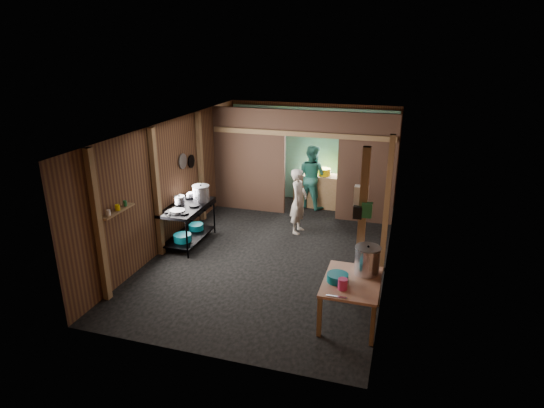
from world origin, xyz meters
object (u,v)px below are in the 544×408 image
(prep_table, at_px, (351,300))
(pink_bucket, at_px, (343,284))
(yellow_tub, at_px, (324,172))
(cook, at_px, (299,201))
(stove_pot_large, at_px, (201,194))
(stock_pot, at_px, (367,261))
(gas_range, at_px, (188,225))

(prep_table, distance_m, pink_bucket, 0.53)
(yellow_tub, distance_m, cook, 1.87)
(prep_table, distance_m, yellow_tub, 5.22)
(stove_pot_large, xyz_separation_m, yellow_tub, (2.16, 2.76, -0.08))
(prep_table, height_order, stock_pot, stock_pot)
(gas_range, distance_m, pink_bucket, 4.22)
(pink_bucket, bearing_deg, cook, 113.56)
(pink_bucket, bearing_deg, yellow_tub, 103.60)
(stock_pot, bearing_deg, prep_table, -121.30)
(gas_range, bearing_deg, prep_table, -26.75)
(prep_table, distance_m, cook, 3.56)
(stock_pot, xyz_separation_m, pink_bucket, (-0.28, -0.59, -0.13))
(stock_pot, bearing_deg, cook, 122.03)
(stock_pot, relative_size, pink_bucket, 2.79)
(prep_table, relative_size, stove_pot_large, 3.17)
(yellow_tub, bearing_deg, pink_bucket, -76.40)
(prep_table, relative_size, pink_bucket, 6.94)
(stove_pot_large, distance_m, pink_bucket, 4.28)
(stove_pot_large, bearing_deg, yellow_tub, 51.99)
(stock_pot, bearing_deg, gas_range, 157.99)
(stove_pot_large, relative_size, stock_pot, 0.78)
(prep_table, relative_size, cook, 0.79)
(stock_pot, height_order, pink_bucket, stock_pot)
(yellow_tub, bearing_deg, gas_range, -126.69)
(prep_table, xyz_separation_m, cook, (-1.61, 3.15, 0.40))
(pink_bucket, bearing_deg, stock_pot, 64.53)
(cook, bearing_deg, stock_pot, -143.17)
(prep_table, relative_size, stock_pot, 2.49)
(prep_table, height_order, yellow_tub, yellow_tub)
(cook, bearing_deg, pink_bucket, -151.64)
(cook, bearing_deg, prep_table, -148.22)
(stock_pot, height_order, cook, cook)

